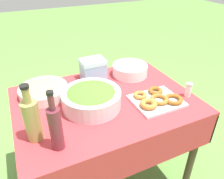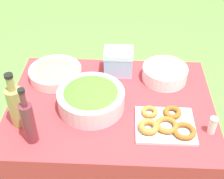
# 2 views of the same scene
# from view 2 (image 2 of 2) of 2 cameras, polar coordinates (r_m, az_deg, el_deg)

# --- Properties ---
(picnic_table) EXTENTS (1.12, 0.83, 0.76)m
(picnic_table) POSITION_cam_2_polar(r_m,az_deg,el_deg) (1.78, -0.19, -5.11)
(picnic_table) COLOR #B73338
(picnic_table) RESTS_ON ground_plane
(salad_bowl) EXTENTS (0.35, 0.35, 0.13)m
(salad_bowl) POSITION_cam_2_polar(r_m,az_deg,el_deg) (1.64, -3.85, -1.49)
(salad_bowl) COLOR silver
(salad_bowl) RESTS_ON picnic_table
(pasta_bowl) EXTENTS (0.31, 0.31, 0.08)m
(pasta_bowl) POSITION_cam_2_polar(r_m,az_deg,el_deg) (1.89, -10.32, 3.17)
(pasta_bowl) COLOR silver
(pasta_bowl) RESTS_ON picnic_table
(donut_platter) EXTENTS (0.32, 0.26, 0.05)m
(donut_platter) POSITION_cam_2_polar(r_m,az_deg,el_deg) (1.58, 9.65, -6.23)
(donut_platter) COLOR silver
(donut_platter) RESTS_ON picnic_table
(plate_stack) EXTENTS (0.26, 0.26, 0.08)m
(plate_stack) POSITION_cam_2_polar(r_m,az_deg,el_deg) (1.87, 9.62, 2.94)
(plate_stack) COLOR white
(plate_stack) RESTS_ON picnic_table
(olive_oil_bottle) EXTENTS (0.08, 0.08, 0.31)m
(olive_oil_bottle) POSITION_cam_2_polar(r_m,az_deg,el_deg) (1.58, -17.12, -2.76)
(olive_oil_bottle) COLOR #998E4C
(olive_oil_bottle) RESTS_ON picnic_table
(wine_bottle) EXTENTS (0.06, 0.06, 0.31)m
(wine_bottle) POSITION_cam_2_polar(r_m,az_deg,el_deg) (1.48, -15.03, -5.66)
(wine_bottle) COLOR maroon
(wine_bottle) RESTS_ON picnic_table
(cooler_box) EXTENTS (0.17, 0.14, 0.16)m
(cooler_box) POSITION_cam_2_polar(r_m,az_deg,el_deg) (1.88, 1.17, 5.13)
(cooler_box) COLOR #8CC6E5
(cooler_box) RESTS_ON picnic_table
(salt_shaker) EXTENTS (0.04, 0.04, 0.09)m
(salt_shaker) POSITION_cam_2_polar(r_m,az_deg,el_deg) (1.59, 17.92, -6.25)
(salt_shaker) COLOR white
(salt_shaker) RESTS_ON picnic_table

